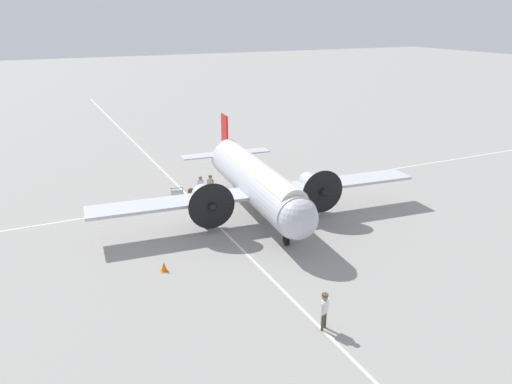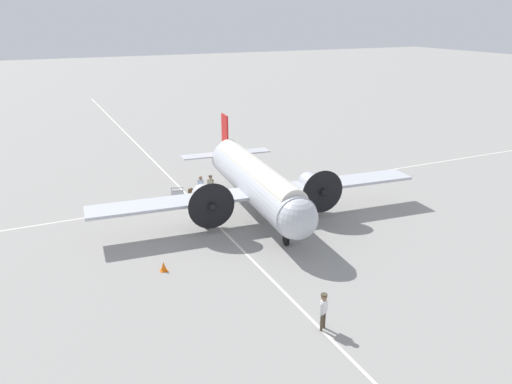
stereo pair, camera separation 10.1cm
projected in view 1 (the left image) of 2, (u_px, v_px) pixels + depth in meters
ground_plane at (256, 214)px, 36.42m from camera, size 300.00×300.00×0.00m
apron_line_eastwest at (231, 195)px, 40.37m from camera, size 120.00×0.16×0.01m
apron_line_northsouth at (214, 222)px, 35.10m from camera, size 0.16×120.00×0.01m
airliner_main at (258, 183)px, 35.14m from camera, size 23.66×16.71×5.98m
crew_foreground at (324, 307)px, 22.78m from camera, size 0.56×0.42×1.86m
passenger_boarding at (201, 185)px, 39.18m from camera, size 0.39×0.57×1.86m
ramp_agent at (210, 183)px, 39.76m from camera, size 0.46×0.43×1.72m
suitcase_near_door at (191, 192)px, 39.98m from camera, size 0.50×0.13×0.66m
baggage_cart at (178, 195)px, 39.54m from camera, size 1.42×2.12×0.56m
traffic_cone at (164, 267)px, 28.32m from camera, size 0.43×0.43×0.56m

